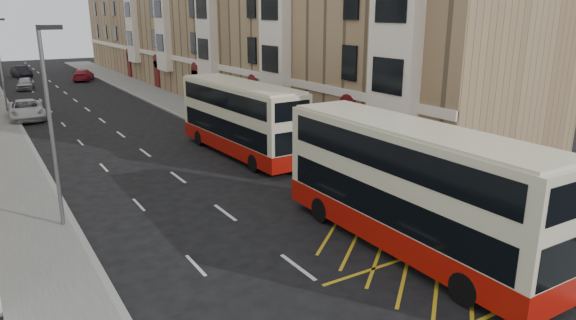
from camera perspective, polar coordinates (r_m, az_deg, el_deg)
pavement_right at (r=43.88m, az=-8.57°, el=4.67°), size 4.00×120.00×0.15m
pavement_left at (r=40.55m, az=-29.09°, el=1.88°), size 3.00×120.00×0.15m
kerb_right at (r=43.15m, az=-11.01°, el=4.37°), size 0.25×120.00×0.15m
kerb_left at (r=40.62m, az=-27.00°, el=2.18°), size 0.25×120.00×0.15m
road_markings at (r=55.99m, az=-22.38°, el=6.02°), size 10.00×110.00×0.01m
terrace_right at (r=59.90m, az=-8.68°, el=14.83°), size 10.75×79.00×15.25m
bus_shelter at (r=20.52m, az=28.45°, el=-4.26°), size 1.65×4.25×2.70m
guard_railing at (r=22.87m, az=12.00°, el=-4.05°), size 0.06×6.56×1.01m
street_lamp_near at (r=22.12m, az=-24.84°, el=4.30°), size 0.93×0.18×8.00m
street_lamp_far at (r=51.83m, az=-29.33°, el=9.66°), size 0.93×0.18×8.00m
double_decker_front at (r=19.26m, az=13.32°, el=-3.05°), size 2.81×11.92×4.74m
double_decker_rear at (r=31.81m, az=-5.31°, el=4.59°), size 3.05×11.44×4.53m
litter_bin at (r=19.63m, az=23.82°, el=-9.09°), size 0.63×0.63×1.04m
pedestrian_near at (r=20.55m, az=24.67°, el=-7.16°), size 0.68×0.51×1.68m
pedestrian_mid at (r=23.23m, az=16.86°, el=-3.93°), size 0.77×0.61×1.53m
pedestrian_far at (r=22.64m, az=12.89°, el=-4.13°), size 0.94×0.87×1.55m
white_van at (r=48.17m, az=-27.06°, el=4.99°), size 2.95×5.93×1.61m
car_silver at (r=67.46m, az=-27.15°, el=7.58°), size 2.42×4.40×1.42m
car_dark at (r=81.03m, az=-27.53°, el=8.71°), size 2.52×4.93×1.55m
car_red at (r=73.43m, az=-21.80°, el=8.77°), size 3.74×5.54×1.49m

